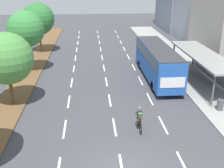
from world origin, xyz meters
name	(u,v)px	position (x,y,z in m)	size (l,w,h in m)	color
median_strip	(34,66)	(-8.30, 20.00, 0.06)	(2.60, 52.00, 0.12)	brown
sidewalk_right	(178,62)	(9.25, 20.00, 0.07)	(4.50, 52.00, 0.15)	#9E9E99
lane_divider_left	(74,69)	(-3.50, 18.57, 0.00)	(0.14, 48.14, 0.01)	white
lane_divider_center	(104,68)	(0.00, 18.57, 0.00)	(0.14, 48.14, 0.01)	white
lane_divider_right	(134,67)	(3.50, 18.57, 0.00)	(0.14, 48.14, 0.01)	white
bus_shelter	(205,65)	(9.53, 12.76, 1.87)	(2.90, 11.79, 2.86)	gray
bus	(157,59)	(5.25, 14.56, 2.07)	(2.54, 11.29, 3.37)	#2356B2
cyclist	(139,119)	(1.66, 4.37, 0.79)	(0.46, 1.82, 1.71)	black
median_tree_second	(7,59)	(-8.08, 9.31, 3.94)	(4.14, 4.14, 5.90)	brown
median_tree_third	(26,29)	(-8.30, 17.93, 4.75)	(3.92, 3.92, 6.60)	brown
median_tree_fourth	(38,19)	(-8.40, 26.54, 4.63)	(4.29, 4.29, 6.66)	brown
trash_bin	(220,105)	(8.45, 6.60, 0.57)	(0.52, 0.52, 0.85)	#4C4C51
building_mid_right	(202,1)	(16.93, 33.57, 6.32)	(6.82, 13.27, 12.65)	#8E939E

